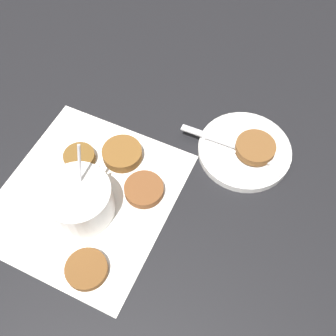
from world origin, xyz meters
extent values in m
plane|color=black|center=(0.00, 0.00, 0.00)|extent=(4.00, 4.00, 0.00)
cube|color=white|center=(-0.02, -0.02, 0.00)|extent=(0.34, 0.32, 0.00)
cylinder|color=white|center=(-0.04, -0.03, 0.04)|extent=(0.11, 0.11, 0.06)
cylinder|color=gold|center=(-0.04, -0.03, 0.02)|extent=(0.09, 0.09, 0.04)
cone|color=white|center=(0.01, -0.03, 0.06)|extent=(0.03, 0.02, 0.02)
cylinder|color=silver|center=(-0.02, -0.03, 0.08)|extent=(0.05, 0.02, 0.12)
cylinder|color=brown|center=(-0.13, -0.10, 0.01)|extent=(0.07, 0.07, 0.01)
cylinder|color=brown|center=(0.08, -0.03, 0.01)|extent=(0.07, 0.07, 0.02)
cylinder|color=brown|center=(0.04, 0.03, 0.01)|extent=(0.06, 0.06, 0.02)
cylinder|color=brown|center=(0.04, -0.11, 0.01)|extent=(0.07, 0.07, 0.02)
cylinder|color=white|center=(0.20, -0.22, 0.01)|extent=(0.17, 0.17, 0.01)
torus|color=white|center=(0.20, -0.22, 0.02)|extent=(0.17, 0.17, 0.01)
cylinder|color=brown|center=(0.21, -0.24, 0.03)|extent=(0.07, 0.07, 0.02)
cube|color=silver|center=(0.19, -0.16, 0.02)|extent=(0.02, 0.11, 0.00)
cube|color=silver|center=(0.20, -0.24, 0.02)|extent=(0.04, 0.07, 0.00)
cube|color=black|center=(0.19, -0.24, 0.03)|extent=(0.01, 0.05, 0.00)
cube|color=black|center=(0.20, -0.24, 0.03)|extent=(0.01, 0.05, 0.00)
cube|color=black|center=(0.21, -0.24, 0.03)|extent=(0.01, 0.05, 0.00)
camera|label=1|loc=(-0.22, -0.31, 0.62)|focal=42.00mm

